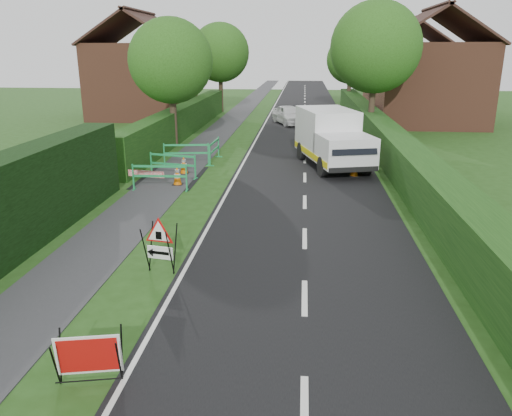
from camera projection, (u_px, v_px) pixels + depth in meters
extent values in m
plane|color=#204213|center=(178.00, 316.00, 9.84)|extent=(120.00, 120.00, 0.00)
cube|color=black|center=(305.00, 111.00, 42.84)|extent=(6.00, 90.00, 0.02)
cube|color=#2D2D30|center=(241.00, 111.00, 43.33)|extent=(2.00, 90.00, 0.02)
cube|color=#14380F|center=(185.00, 134.00, 31.17)|extent=(1.00, 24.00, 1.80)
cube|color=#14380F|center=(387.00, 157.00, 24.45)|extent=(1.20, 50.00, 1.50)
cube|color=brown|center=(143.00, 81.00, 38.37)|extent=(7.00, 7.00, 5.50)
cube|color=#331E19|center=(117.00, 28.00, 37.37)|extent=(4.00, 7.40, 2.58)
cube|color=#331E19|center=(162.00, 28.00, 37.06)|extent=(4.00, 7.40, 2.58)
cube|color=#331E19|center=(138.00, 12.00, 36.88)|extent=(0.25, 7.40, 0.18)
cube|color=brown|center=(429.00, 84.00, 34.61)|extent=(7.00, 7.00, 5.50)
cube|color=#331E19|center=(408.00, 26.00, 33.60)|extent=(4.00, 7.40, 2.58)
cube|color=#331E19|center=(462.00, 25.00, 33.29)|extent=(4.00, 7.40, 2.58)
cube|color=#331E19|center=(437.00, 8.00, 33.11)|extent=(0.25, 7.40, 0.18)
cube|color=brown|center=(405.00, 75.00, 47.80)|extent=(7.00, 7.00, 5.50)
cube|color=#331E19|center=(390.00, 33.00, 46.80)|extent=(4.00, 7.40, 2.58)
cube|color=#331E19|center=(428.00, 32.00, 46.49)|extent=(4.00, 7.40, 2.58)
cube|color=#331E19|center=(410.00, 20.00, 46.31)|extent=(0.25, 7.40, 0.18)
cylinder|color=#2D2116|center=(174.00, 122.00, 26.94)|extent=(0.36, 0.36, 2.62)
sphere|color=#224713|center=(171.00, 61.00, 25.98)|extent=(4.40, 4.40, 4.40)
cylinder|color=#2D2116|center=(371.00, 112.00, 29.70)|extent=(0.36, 0.36, 2.97)
sphere|color=#224713|center=(376.00, 47.00, 28.59)|extent=(5.20, 5.20, 5.20)
cylinder|color=#2D2116|center=(221.00, 95.00, 42.10)|extent=(0.36, 0.36, 2.80)
sphere|color=#224713|center=(220.00, 52.00, 41.06)|extent=(4.80, 4.80, 4.80)
cylinder|color=#2D2116|center=(349.00, 94.00, 44.97)|extent=(0.36, 0.36, 2.45)
sphere|color=#224713|center=(351.00, 59.00, 44.06)|extent=(4.20, 4.20, 4.20)
cylinder|color=black|center=(55.00, 366.00, 7.59)|extent=(0.09, 0.29, 0.82)
cylinder|color=black|center=(60.00, 355.00, 7.88)|extent=(0.09, 0.29, 0.82)
cylinder|color=black|center=(119.00, 362.00, 7.70)|extent=(0.09, 0.29, 0.82)
cylinder|color=black|center=(122.00, 351.00, 7.98)|extent=(0.09, 0.29, 0.82)
cylinder|color=black|center=(89.00, 380.00, 7.71)|extent=(0.99, 0.23, 0.02)
cube|color=white|center=(89.00, 355.00, 7.75)|extent=(1.01, 0.33, 0.72)
cube|color=#B60F0C|center=(88.00, 355.00, 7.73)|extent=(0.91, 0.29, 0.62)
cylinder|color=black|center=(145.00, 250.00, 11.54)|extent=(0.09, 0.36, 1.16)
cylinder|color=black|center=(151.00, 246.00, 11.81)|extent=(0.09, 0.36, 1.16)
cylinder|color=black|center=(170.00, 253.00, 11.38)|extent=(0.09, 0.36, 1.16)
cylinder|color=black|center=(175.00, 248.00, 11.65)|extent=(0.09, 0.36, 1.16)
cube|color=white|center=(160.00, 253.00, 11.60)|extent=(0.64, 0.14, 0.31)
cube|color=black|center=(160.00, 253.00, 11.59)|extent=(0.45, 0.09, 0.07)
cone|color=black|center=(150.00, 252.00, 11.65)|extent=(0.18, 0.21, 0.19)
cube|color=black|center=(159.00, 236.00, 11.45)|extent=(0.14, 0.04, 0.19)
cube|color=silver|center=(327.00, 131.00, 22.90)|extent=(2.92, 3.83, 2.04)
cube|color=silver|center=(345.00, 150.00, 20.60)|extent=(2.61, 2.67, 1.24)
cube|color=black|center=(354.00, 148.00, 19.51)|extent=(1.85, 0.72, 0.57)
cube|color=yellow|center=(309.00, 154.00, 22.04)|extent=(1.38, 5.04, 0.25)
cube|color=yellow|center=(355.00, 152.00, 22.39)|extent=(1.38, 5.04, 0.25)
cube|color=black|center=(353.00, 169.00, 19.78)|extent=(2.03, 0.66, 0.21)
cylinder|color=black|center=(323.00, 167.00, 20.59)|extent=(0.46, 0.88, 0.84)
cylinder|color=black|center=(366.00, 165.00, 20.89)|extent=(0.46, 0.88, 0.84)
cylinder|color=black|center=(302.00, 151.00, 23.78)|extent=(0.46, 0.88, 0.84)
cylinder|color=black|center=(340.00, 150.00, 24.09)|extent=(0.46, 0.88, 0.84)
cube|color=black|center=(354.00, 176.00, 20.73)|extent=(0.38, 0.38, 0.04)
cone|color=#DC6406|center=(354.00, 167.00, 20.61)|extent=(0.32, 0.32, 0.75)
cylinder|color=white|center=(354.00, 168.00, 20.62)|extent=(0.25, 0.25, 0.14)
cylinder|color=white|center=(355.00, 163.00, 20.56)|extent=(0.17, 0.17, 0.10)
cube|color=black|center=(369.00, 166.00, 22.50)|extent=(0.38, 0.38, 0.04)
cone|color=#DC6406|center=(370.00, 158.00, 22.38)|extent=(0.32, 0.32, 0.75)
cylinder|color=white|center=(370.00, 158.00, 22.40)|extent=(0.25, 0.25, 0.14)
cylinder|color=white|center=(370.00, 154.00, 22.34)|extent=(0.17, 0.17, 0.10)
cube|color=black|center=(362.00, 158.00, 24.18)|extent=(0.38, 0.38, 0.04)
cone|color=#DC6406|center=(362.00, 150.00, 24.06)|extent=(0.32, 0.32, 0.75)
cylinder|color=white|center=(362.00, 151.00, 24.07)|extent=(0.25, 0.25, 0.14)
cylinder|color=white|center=(362.00, 147.00, 24.01)|extent=(0.17, 0.17, 0.10)
cube|color=black|center=(178.00, 185.00, 19.42)|extent=(0.38, 0.38, 0.04)
cone|color=#DC6406|center=(177.00, 175.00, 19.30)|extent=(0.32, 0.32, 0.75)
cylinder|color=white|center=(177.00, 176.00, 19.31)|extent=(0.25, 0.25, 0.14)
cylinder|color=white|center=(177.00, 171.00, 19.25)|extent=(0.17, 0.17, 0.10)
cube|color=black|center=(184.00, 173.00, 21.19)|extent=(0.38, 0.38, 0.04)
cone|color=#DC6406|center=(184.00, 164.00, 21.07)|extent=(0.32, 0.32, 0.75)
cylinder|color=white|center=(184.00, 165.00, 21.09)|extent=(0.25, 0.25, 0.14)
cylinder|color=white|center=(184.00, 161.00, 21.03)|extent=(0.17, 0.17, 0.10)
cube|color=#1A8F47|center=(133.00, 177.00, 18.59)|extent=(0.05, 0.05, 1.00)
cube|color=#1A8F47|center=(186.00, 178.00, 18.49)|extent=(0.05, 0.05, 1.00)
cube|color=#1A8F47|center=(159.00, 166.00, 18.42)|extent=(2.00, 0.13, 0.08)
cube|color=#1A8F47|center=(160.00, 176.00, 18.53)|extent=(2.00, 0.13, 0.08)
cube|color=#1A8F47|center=(134.00, 190.00, 18.74)|extent=(0.07, 0.35, 0.04)
cube|color=#1A8F47|center=(187.00, 190.00, 18.64)|extent=(0.07, 0.35, 0.04)
cube|color=#1A8F47|center=(151.00, 164.00, 20.76)|extent=(0.06, 0.06, 1.00)
cube|color=#1A8F47|center=(195.00, 167.00, 20.17)|extent=(0.06, 0.06, 1.00)
cube|color=#1A8F47|center=(172.00, 155.00, 20.33)|extent=(1.96, 0.49, 0.08)
cube|color=#1A8F47|center=(173.00, 164.00, 20.45)|extent=(1.96, 0.49, 0.08)
cube|color=#1A8F47|center=(152.00, 175.00, 20.90)|extent=(0.14, 0.35, 0.04)
cube|color=#1A8F47|center=(196.00, 179.00, 20.31)|extent=(0.14, 0.35, 0.04)
cube|color=#1A8F47|center=(164.00, 154.00, 22.65)|extent=(0.06, 0.06, 1.00)
cube|color=#1A8F47|center=(208.00, 154.00, 22.74)|extent=(0.06, 0.06, 1.00)
cube|color=#1A8F47|center=(186.00, 145.00, 22.57)|extent=(1.99, 0.33, 0.08)
cube|color=#1A8F47|center=(186.00, 153.00, 22.68)|extent=(1.99, 0.33, 0.08)
cube|color=#1A8F47|center=(165.00, 165.00, 22.80)|extent=(0.11, 0.35, 0.04)
cube|color=#1A8F47|center=(209.00, 164.00, 22.89)|extent=(0.11, 0.35, 0.04)
cube|color=#1A8F47|center=(210.00, 155.00, 22.49)|extent=(0.05, 0.05, 1.00)
cube|color=#1A8F47|center=(219.00, 147.00, 24.38)|extent=(0.05, 0.05, 1.00)
cube|color=#1A8F47|center=(214.00, 142.00, 23.31)|extent=(0.11, 2.00, 0.08)
cube|color=#1A8F47|center=(214.00, 150.00, 23.42)|extent=(0.11, 2.00, 0.08)
cube|color=#1A8F47|center=(210.00, 166.00, 22.64)|extent=(0.35, 0.07, 0.04)
cube|color=#1A8F47|center=(219.00, 157.00, 24.53)|extent=(0.35, 0.07, 0.04)
cube|color=red|center=(147.00, 185.00, 19.43)|extent=(1.49, 0.27, 0.25)
imported|color=silver|center=(289.00, 115.00, 35.21)|extent=(2.85, 4.22, 1.33)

